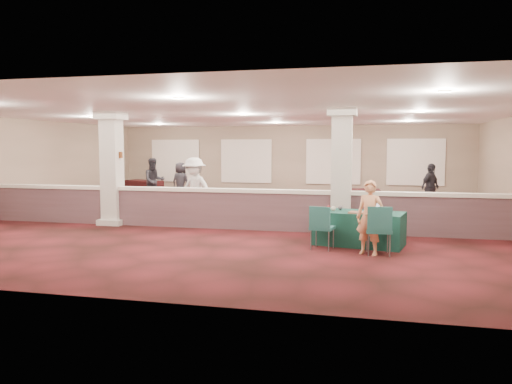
% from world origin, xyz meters
% --- Properties ---
extents(ground, '(16.00, 16.00, 0.00)m').
position_xyz_m(ground, '(0.00, 0.00, 0.00)').
color(ground, '#4D1317').
rests_on(ground, ground).
extents(wall_back, '(16.00, 0.04, 3.20)m').
position_xyz_m(wall_back, '(0.00, 8.00, 1.60)').
color(wall_back, '#7F6C57').
rests_on(wall_back, ground).
extents(wall_front, '(16.00, 0.04, 3.20)m').
position_xyz_m(wall_front, '(0.00, -8.00, 1.60)').
color(wall_front, '#7F6C57').
rests_on(wall_front, ground).
extents(wall_left, '(0.04, 16.00, 3.20)m').
position_xyz_m(wall_left, '(-8.00, 0.00, 1.60)').
color(wall_left, '#7F6C57').
rests_on(wall_left, ground).
extents(ceiling, '(16.00, 16.00, 0.02)m').
position_xyz_m(ceiling, '(0.00, 0.00, 3.20)').
color(ceiling, white).
rests_on(ceiling, wall_back).
extents(partition_wall, '(15.60, 0.28, 1.10)m').
position_xyz_m(partition_wall, '(0.00, -1.50, 0.57)').
color(partition_wall, '#50363B').
rests_on(partition_wall, ground).
extents(column_left, '(0.72, 0.72, 3.20)m').
position_xyz_m(column_left, '(-3.50, -1.50, 1.64)').
color(column_left, beige).
rests_on(column_left, ground).
extents(column_right, '(0.72, 0.72, 3.20)m').
position_xyz_m(column_right, '(3.00, -1.50, 1.64)').
color(column_right, beige).
rests_on(column_right, ground).
extents(sconce_left, '(0.12, 0.12, 0.18)m').
position_xyz_m(sconce_left, '(-3.78, -1.50, 2.00)').
color(sconce_left, brown).
rests_on(sconce_left, column_left).
extents(sconce_right, '(0.12, 0.12, 0.18)m').
position_xyz_m(sconce_right, '(-3.22, -1.50, 2.00)').
color(sconce_right, brown).
rests_on(sconce_right, column_left).
extents(near_table, '(2.12, 1.35, 0.76)m').
position_xyz_m(near_table, '(3.50, -3.00, 0.38)').
color(near_table, '#0E362F').
rests_on(near_table, ground).
extents(conf_chair_main, '(0.55, 0.55, 1.02)m').
position_xyz_m(conf_chair_main, '(3.94, -4.05, 0.60)').
color(conf_chair_main, '#205F56').
rests_on(conf_chair_main, ground).
extents(conf_chair_side, '(0.55, 0.55, 0.95)m').
position_xyz_m(conf_chair_side, '(2.73, -3.76, 0.56)').
color(conf_chair_side, '#205F56').
rests_on(conf_chair_side, ground).
extents(woman, '(0.64, 0.53, 1.54)m').
position_xyz_m(woman, '(3.75, -4.01, 0.77)').
color(woman, '#E79E64').
rests_on(woman, ground).
extents(far_table_front_left, '(1.64, 0.85, 0.66)m').
position_xyz_m(far_table_front_left, '(-3.35, 0.30, 0.33)').
color(far_table_front_left, black).
rests_on(far_table_front_left, ground).
extents(far_table_front_center, '(1.83, 1.07, 0.71)m').
position_xyz_m(far_table_front_center, '(1.95, 0.30, 0.35)').
color(far_table_front_center, black).
rests_on(far_table_front_center, ground).
extents(far_table_front_right, '(1.79, 1.12, 0.68)m').
position_xyz_m(far_table_front_right, '(2.50, 0.31, 0.34)').
color(far_table_front_right, black).
rests_on(far_table_front_right, ground).
extents(far_table_back_left, '(2.00, 1.50, 0.73)m').
position_xyz_m(far_table_back_left, '(-6.50, 6.50, 0.36)').
color(far_table_back_left, black).
rests_on(far_table_back_left, ground).
extents(far_table_back_center, '(1.67, 0.86, 0.67)m').
position_xyz_m(far_table_back_center, '(-2.00, 3.20, 0.33)').
color(far_table_back_center, black).
rests_on(far_table_back_center, ground).
extents(far_table_back_right, '(1.72, 0.95, 0.67)m').
position_xyz_m(far_table_back_right, '(3.18, 4.49, 0.34)').
color(far_table_back_right, black).
rests_on(far_table_back_right, ground).
extents(attendee_a, '(0.97, 0.91, 1.80)m').
position_xyz_m(attendee_a, '(-4.79, 4.00, 0.90)').
color(attendee_a, black).
rests_on(attendee_a, ground).
extents(attendee_b, '(1.34, 0.95, 1.91)m').
position_xyz_m(attendee_b, '(-1.57, 0.00, 0.95)').
color(attendee_b, beige).
rests_on(attendee_b, ground).
extents(attendee_c, '(0.96, 1.06, 1.67)m').
position_xyz_m(attendee_c, '(5.70, 3.77, 0.83)').
color(attendee_c, black).
rests_on(attendee_c, ground).
extents(attendee_d, '(0.87, 0.57, 1.62)m').
position_xyz_m(attendee_d, '(-3.86, 4.53, 0.81)').
color(attendee_d, black).
rests_on(attendee_d, ground).
extents(laptop_base, '(0.38, 0.30, 0.02)m').
position_xyz_m(laptop_base, '(3.79, -3.11, 0.77)').
color(laptop_base, silver).
rests_on(laptop_base, near_table).
extents(laptop_screen, '(0.34, 0.08, 0.23)m').
position_xyz_m(laptop_screen, '(3.82, -2.99, 0.89)').
color(laptop_screen, silver).
rests_on(laptop_screen, near_table).
extents(screen_glow, '(0.31, 0.06, 0.20)m').
position_xyz_m(screen_glow, '(3.82, -3.00, 0.87)').
color(screen_glow, silver).
rests_on(screen_glow, near_table).
extents(knitting, '(0.47, 0.39, 0.03)m').
position_xyz_m(knitting, '(3.50, -3.26, 0.77)').
color(knitting, '#BB541E').
rests_on(knitting, near_table).
extents(yarn_cream, '(0.11, 0.11, 0.11)m').
position_xyz_m(yarn_cream, '(2.92, -2.99, 0.81)').
color(yarn_cream, beige).
rests_on(yarn_cream, near_table).
extents(yarn_red, '(0.10, 0.10, 0.10)m').
position_xyz_m(yarn_red, '(2.80, -2.81, 0.81)').
color(yarn_red, maroon).
rests_on(yarn_red, near_table).
extents(yarn_grey, '(0.11, 0.11, 0.11)m').
position_xyz_m(yarn_grey, '(3.07, -2.79, 0.81)').
color(yarn_grey, '#4B4A4F').
rests_on(yarn_grey, near_table).
extents(scissors, '(0.13, 0.05, 0.01)m').
position_xyz_m(scissors, '(4.10, -3.42, 0.76)').
color(scissors, '#AF1213').
rests_on(scissors, near_table).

